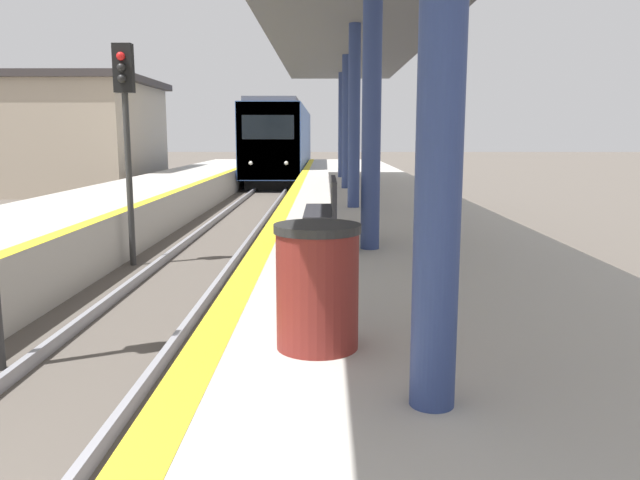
% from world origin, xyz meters
% --- Properties ---
extents(train, '(2.86, 18.50, 4.28)m').
position_xyz_m(train, '(0.00, 35.63, 2.18)').
color(train, black).
rests_on(train, ground).
extents(signal_mid, '(0.36, 0.31, 4.23)m').
position_xyz_m(signal_mid, '(-1.28, 10.78, 2.97)').
color(signal_mid, '#2D2D2D').
rests_on(signal_mid, ground).
extents(station_canopy, '(3.92, 24.87, 3.98)m').
position_xyz_m(station_canopy, '(3.12, 12.03, 4.78)').
color(station_canopy, navy).
rests_on(station_canopy, platform_right).
extents(trash_bin, '(0.62, 0.62, 0.90)m').
position_xyz_m(trash_bin, '(2.46, 3.06, 1.46)').
color(trash_bin, maroon).
rests_on(trash_bin, platform_right).
extents(bench, '(0.44, 1.67, 0.92)m').
position_xyz_m(bench, '(2.51, 7.44, 1.50)').
color(bench, '#28282D').
rests_on(bench, platform_right).
extents(station_building, '(13.68, 8.29, 5.10)m').
position_xyz_m(station_building, '(-12.23, 27.55, 2.56)').
color(station_building, tan).
rests_on(station_building, ground).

